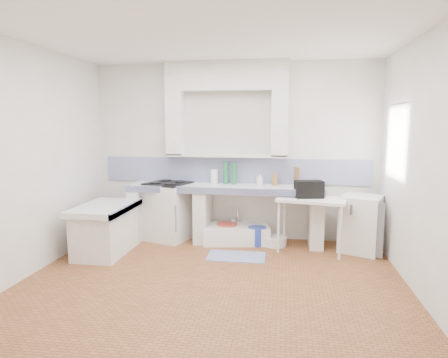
# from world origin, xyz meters

# --- Properties ---
(floor) EXTENTS (4.50, 4.50, 0.00)m
(floor) POSITION_xyz_m (0.00, 0.00, 0.00)
(floor) COLOR brown
(floor) RESTS_ON ground
(ceiling) EXTENTS (4.50, 4.50, 0.00)m
(ceiling) POSITION_xyz_m (0.00, 0.00, 2.80)
(ceiling) COLOR white
(ceiling) RESTS_ON ground
(wall_back) EXTENTS (4.50, 0.00, 4.50)m
(wall_back) POSITION_xyz_m (0.00, 2.00, 1.40)
(wall_back) COLOR white
(wall_back) RESTS_ON ground
(wall_front) EXTENTS (4.50, 0.00, 4.50)m
(wall_front) POSITION_xyz_m (0.00, -2.00, 1.40)
(wall_front) COLOR white
(wall_front) RESTS_ON ground
(wall_left) EXTENTS (0.00, 4.50, 4.50)m
(wall_left) POSITION_xyz_m (-2.25, 0.00, 1.40)
(wall_left) COLOR white
(wall_left) RESTS_ON ground
(wall_right) EXTENTS (0.00, 4.50, 4.50)m
(wall_right) POSITION_xyz_m (2.25, 0.00, 1.40)
(wall_right) COLOR white
(wall_right) RESTS_ON ground
(alcove_mass) EXTENTS (1.90, 0.25, 0.45)m
(alcove_mass) POSITION_xyz_m (-0.10, 1.88, 2.58)
(alcove_mass) COLOR white
(alcove_mass) RESTS_ON ground
(window_frame) EXTENTS (0.35, 0.86, 1.06)m
(window_frame) POSITION_xyz_m (2.42, 1.20, 1.60)
(window_frame) COLOR #382412
(window_frame) RESTS_ON ground
(lace_valance) EXTENTS (0.01, 0.84, 0.24)m
(lace_valance) POSITION_xyz_m (2.28, 1.20, 1.98)
(lace_valance) COLOR white
(lace_valance) RESTS_ON ground
(counter_slab) EXTENTS (3.00, 0.60, 0.08)m
(counter_slab) POSITION_xyz_m (-0.10, 1.70, 0.86)
(counter_slab) COLOR white
(counter_slab) RESTS_ON ground
(counter_lip) EXTENTS (3.00, 0.04, 0.10)m
(counter_lip) POSITION_xyz_m (-0.10, 1.42, 0.86)
(counter_lip) COLOR navy
(counter_lip) RESTS_ON ground
(counter_pier_left) EXTENTS (0.20, 0.55, 0.82)m
(counter_pier_left) POSITION_xyz_m (-1.50, 1.70, 0.41)
(counter_pier_left) COLOR white
(counter_pier_left) RESTS_ON ground
(counter_pier_mid) EXTENTS (0.20, 0.55, 0.82)m
(counter_pier_mid) POSITION_xyz_m (-0.45, 1.70, 0.41)
(counter_pier_mid) COLOR white
(counter_pier_mid) RESTS_ON ground
(counter_pier_right) EXTENTS (0.20, 0.55, 0.82)m
(counter_pier_right) POSITION_xyz_m (1.30, 1.70, 0.41)
(counter_pier_right) COLOR white
(counter_pier_right) RESTS_ON ground
(peninsula_top) EXTENTS (0.70, 1.10, 0.08)m
(peninsula_top) POSITION_xyz_m (-1.70, 0.90, 0.66)
(peninsula_top) COLOR white
(peninsula_top) RESTS_ON ground
(peninsula_base) EXTENTS (0.60, 1.00, 0.62)m
(peninsula_base) POSITION_xyz_m (-1.70, 0.90, 0.31)
(peninsula_base) COLOR white
(peninsula_base) RESTS_ON ground
(peninsula_lip) EXTENTS (0.04, 1.10, 0.10)m
(peninsula_lip) POSITION_xyz_m (-1.37, 0.90, 0.66)
(peninsula_lip) COLOR navy
(peninsula_lip) RESTS_ON ground
(backsplash) EXTENTS (4.27, 0.03, 0.40)m
(backsplash) POSITION_xyz_m (0.00, 1.99, 1.10)
(backsplash) COLOR navy
(backsplash) RESTS_ON ground
(stove) EXTENTS (0.79, 0.77, 0.89)m
(stove) POSITION_xyz_m (-1.02, 1.71, 0.45)
(stove) COLOR white
(stove) RESTS_ON ground
(sink) EXTENTS (1.09, 0.71, 0.24)m
(sink) POSITION_xyz_m (0.08, 1.70, 0.12)
(sink) COLOR white
(sink) RESTS_ON ground
(side_table) EXTENTS (1.03, 0.70, 0.04)m
(side_table) POSITION_xyz_m (1.20, 1.42, 0.40)
(side_table) COLOR white
(side_table) RESTS_ON ground
(fridge) EXTENTS (0.70, 0.70, 0.82)m
(fridge) POSITION_xyz_m (1.92, 1.55, 0.41)
(fridge) COLOR white
(fridge) RESTS_ON ground
(bucket_red) EXTENTS (0.36, 0.36, 0.30)m
(bucket_red) POSITION_xyz_m (-0.06, 1.70, 0.15)
(bucket_red) COLOR #BE3E2D
(bucket_red) RESTS_ON ground
(bucket_orange) EXTENTS (0.34, 0.34, 0.26)m
(bucket_orange) POSITION_xyz_m (0.19, 1.64, 0.13)
(bucket_orange) COLOR red
(bucket_orange) RESTS_ON ground
(bucket_blue) EXTENTS (0.35, 0.35, 0.27)m
(bucket_blue) POSITION_xyz_m (0.42, 1.63, 0.14)
(bucket_blue) COLOR #253FB7
(bucket_blue) RESTS_ON ground
(basin_white) EXTENTS (0.35, 0.35, 0.13)m
(basin_white) POSITION_xyz_m (0.69, 1.62, 0.07)
(basin_white) COLOR white
(basin_white) RESTS_ON ground
(water_bottle_a) EXTENTS (0.11, 0.11, 0.33)m
(water_bottle_a) POSITION_xyz_m (0.01, 1.85, 0.16)
(water_bottle_a) COLOR silver
(water_bottle_a) RESTS_ON ground
(water_bottle_b) EXTENTS (0.08, 0.08, 0.29)m
(water_bottle_b) POSITION_xyz_m (0.30, 1.85, 0.14)
(water_bottle_b) COLOR silver
(water_bottle_b) RESTS_ON ground
(black_bag) EXTENTS (0.43, 0.30, 0.25)m
(black_bag) POSITION_xyz_m (1.17, 1.46, 0.91)
(black_bag) COLOR black
(black_bag) RESTS_ON side_table
(green_bottle_a) EXTENTS (0.10, 0.10, 0.35)m
(green_bottle_a) POSITION_xyz_m (-0.11, 1.85, 1.08)
(green_bottle_a) COLOR #1C6E39
(green_bottle_a) RESTS_ON counter_slab
(green_bottle_b) EXTENTS (0.09, 0.09, 0.33)m
(green_bottle_b) POSITION_xyz_m (0.03, 1.83, 1.06)
(green_bottle_b) COLOR #1C6E39
(green_bottle_b) RESTS_ON counter_slab
(knife_block) EXTENTS (0.10, 0.08, 0.18)m
(knife_block) POSITION_xyz_m (0.67, 1.85, 0.99)
(knife_block) COLOR #925F3A
(knife_block) RESTS_ON counter_slab
(cutting_board) EXTENTS (0.09, 0.20, 0.29)m
(cutting_board) POSITION_xyz_m (1.00, 1.85, 1.04)
(cutting_board) COLOR #925F3A
(cutting_board) RESTS_ON counter_slab
(paper_towel) EXTENTS (0.13, 0.13, 0.23)m
(paper_towel) POSITION_xyz_m (-0.29, 1.85, 1.01)
(paper_towel) COLOR white
(paper_towel) RESTS_ON counter_slab
(soap_bottle) EXTENTS (0.10, 0.11, 0.19)m
(soap_bottle) POSITION_xyz_m (0.43, 1.83, 1.00)
(soap_bottle) COLOR white
(soap_bottle) RESTS_ON counter_slab
(rug) EXTENTS (0.81, 0.47, 0.01)m
(rug) POSITION_xyz_m (0.17, 1.01, 0.01)
(rug) COLOR #32398F
(rug) RESTS_ON ground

